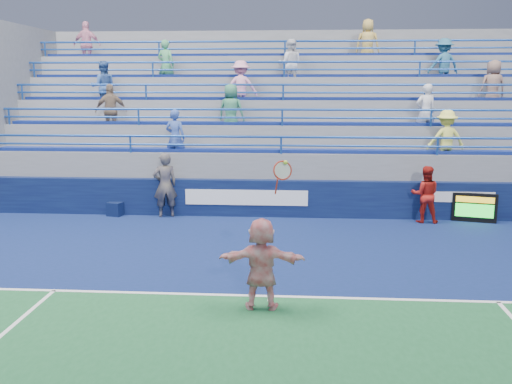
# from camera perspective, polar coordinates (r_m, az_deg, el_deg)

# --- Properties ---
(ground) EXTENTS (120.00, 120.00, 0.00)m
(ground) POSITION_cam_1_polar(r_m,az_deg,el_deg) (10.69, 1.42, -10.48)
(ground) COLOR #333538
(sponsor_wall) EXTENTS (18.00, 0.32, 1.10)m
(sponsor_wall) POSITION_cam_1_polar(r_m,az_deg,el_deg) (16.79, 2.48, -0.67)
(sponsor_wall) COLOR #090F36
(sponsor_wall) RESTS_ON ground
(bleacher_stand) EXTENTS (18.00, 5.60, 6.13)m
(bleacher_stand) POSITION_cam_1_polar(r_m,az_deg,el_deg) (20.37, 2.79, 4.18)
(bleacher_stand) COLOR slate
(bleacher_stand) RESTS_ON ground
(serve_speed_board) EXTENTS (1.20, 0.43, 0.83)m
(serve_speed_board) POSITION_cam_1_polar(r_m,az_deg,el_deg) (17.29, 21.01, -1.49)
(serve_speed_board) COLOR black
(serve_speed_board) RESTS_ON ground
(judge_chair) EXTENTS (0.51, 0.52, 0.75)m
(judge_chair) POSITION_cam_1_polar(r_m,az_deg,el_deg) (17.48, -13.82, -1.55)
(judge_chair) COLOR #0B1639
(judge_chair) RESTS_ON ground
(tennis_player) EXTENTS (1.52, 0.50, 2.63)m
(tennis_player) POSITION_cam_1_polar(r_m,az_deg,el_deg) (9.91, 0.56, -7.16)
(tennis_player) COLOR white
(tennis_player) RESTS_ON ground
(line_judge) EXTENTS (0.81, 0.65, 1.91)m
(line_judge) POSITION_cam_1_polar(r_m,az_deg,el_deg) (16.89, -9.07, 0.68)
(line_judge) COLOR #141737
(line_judge) RESTS_ON ground
(ball_girl) EXTENTS (0.84, 0.69, 1.62)m
(ball_girl) POSITION_cam_1_polar(r_m,az_deg,el_deg) (16.73, 16.56, -0.25)
(ball_girl) COLOR #A21812
(ball_girl) RESTS_ON ground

